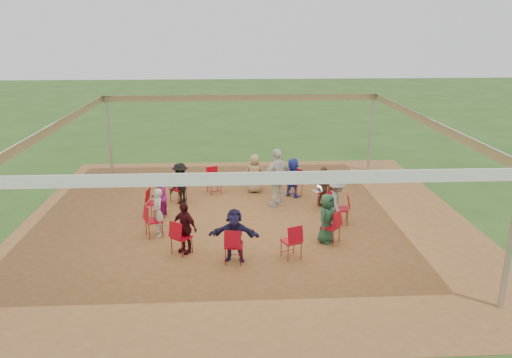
{
  "coord_description": "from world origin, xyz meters",
  "views": [
    {
      "loc": [
        -0.45,
        -13.65,
        5.51
      ],
      "look_at": [
        0.3,
        0.3,
        1.18
      ],
      "focal_mm": 35.0,
      "sensor_mm": 36.0,
      "label": 1
    }
  ],
  "objects_px": {
    "chair_9": "(291,241)",
    "person_seated_0": "(323,187)",
    "chair_1": "(295,183)",
    "person_seated_7": "(234,235)",
    "chair_0": "(326,193)",
    "person_seated_6": "(184,227)",
    "person_seated_3": "(181,183)",
    "laptop": "(318,189)",
    "chair_6": "(154,221)",
    "chair_8": "(234,245)",
    "person_seated_5": "(158,212)",
    "cable_coil": "(232,220)",
    "person_seated_1": "(293,177)",
    "person_seated_2": "(255,173)",
    "person_seated_9": "(337,202)",
    "chair_3": "(214,181)",
    "standing_person": "(277,178)",
    "person_seated_8": "(327,218)",
    "chair_2": "(255,179)",
    "chair_7": "(181,237)",
    "chair_11": "(341,209)",
    "person_seated_4": "(158,196)",
    "chair_5": "(155,203)",
    "chair_10": "(330,227)",
    "chair_4": "(178,189)"
  },
  "relations": [
    {
      "from": "chair_9",
      "to": "person_seated_9",
      "type": "bearing_deg",
      "value": 32.23
    },
    {
      "from": "person_seated_1",
      "to": "person_seated_5",
      "type": "height_order",
      "value": "same"
    },
    {
      "from": "person_seated_7",
      "to": "chair_7",
      "type": "bearing_deg",
      "value": 169.79
    },
    {
      "from": "chair_1",
      "to": "laptop",
      "type": "relative_size",
      "value": 2.55
    },
    {
      "from": "person_seated_4",
      "to": "person_seated_6",
      "type": "relative_size",
      "value": 1.0
    },
    {
      "from": "chair_8",
      "to": "person_seated_0",
      "type": "bearing_deg",
      "value": 60.74
    },
    {
      "from": "chair_8",
      "to": "chair_11",
      "type": "relative_size",
      "value": 1.0
    },
    {
      "from": "person_seated_2",
      "to": "person_seated_7",
      "type": "relative_size",
      "value": 1.0
    },
    {
      "from": "chair_8",
      "to": "standing_person",
      "type": "bearing_deg",
      "value": 78.39
    },
    {
      "from": "chair_6",
      "to": "person_seated_0",
      "type": "bearing_deg",
      "value": 90.0
    },
    {
      "from": "chair_11",
      "to": "person_seated_5",
      "type": "relative_size",
      "value": 0.68
    },
    {
      "from": "chair_9",
      "to": "chair_11",
      "type": "bearing_deg",
      "value": 30.0
    },
    {
      "from": "chair_2",
      "to": "cable_coil",
      "type": "relative_size",
      "value": 2.7
    },
    {
      "from": "chair_1",
      "to": "person_seated_9",
      "type": "height_order",
      "value": "person_seated_9"
    },
    {
      "from": "person_seated_1",
      "to": "person_seated_3",
      "type": "bearing_deg",
      "value": 45.0
    },
    {
      "from": "chair_4",
      "to": "chair_0",
      "type": "bearing_deg",
      "value": 120.0
    },
    {
      "from": "person_seated_5",
      "to": "person_seated_7",
      "type": "distance_m",
      "value": 2.61
    },
    {
      "from": "chair_9",
      "to": "person_seated_0",
      "type": "xyz_separation_m",
      "value": [
        1.42,
        3.5,
        0.22
      ]
    },
    {
      "from": "chair_7",
      "to": "person_seated_1",
      "type": "xyz_separation_m",
      "value": [
        3.31,
        4.19,
        0.22
      ]
    },
    {
      "from": "chair_3",
      "to": "person_seated_4",
      "type": "distance_m",
      "value": 2.68
    },
    {
      "from": "standing_person",
      "to": "cable_coil",
      "type": "distance_m",
      "value": 2.09
    },
    {
      "from": "person_seated_2",
      "to": "person_seated_9",
      "type": "bearing_deg",
      "value": 135.0
    },
    {
      "from": "chair_10",
      "to": "person_seated_5",
      "type": "distance_m",
      "value": 4.63
    },
    {
      "from": "chair_1",
      "to": "person_seated_1",
      "type": "relative_size",
      "value": 0.68
    },
    {
      "from": "chair_3",
      "to": "cable_coil",
      "type": "relative_size",
      "value": 2.7
    },
    {
      "from": "person_seated_6",
      "to": "chair_5",
      "type": "bearing_deg",
      "value": 152.23
    },
    {
      "from": "chair_9",
      "to": "person_seated_7",
      "type": "height_order",
      "value": "person_seated_7"
    },
    {
      "from": "cable_coil",
      "to": "chair_7",
      "type": "bearing_deg",
      "value": -120.32
    },
    {
      "from": "chair_1",
      "to": "person_seated_7",
      "type": "height_order",
      "value": "person_seated_7"
    },
    {
      "from": "person_seated_7",
      "to": "standing_person",
      "type": "height_order",
      "value": "standing_person"
    },
    {
      "from": "person_seated_3",
      "to": "chair_9",
      "type": "bearing_deg",
      "value": 74.66
    },
    {
      "from": "chair_8",
      "to": "person_seated_9",
      "type": "bearing_deg",
      "value": 46.29
    },
    {
      "from": "person_seated_1",
      "to": "standing_person",
      "type": "relative_size",
      "value": 0.71
    },
    {
      "from": "person_seated_1",
      "to": "chair_3",
      "type": "bearing_deg",
      "value": 27.77
    },
    {
      "from": "person_seated_6",
      "to": "person_seated_9",
      "type": "bearing_deg",
      "value": 60.0
    },
    {
      "from": "chair_2",
      "to": "person_seated_1",
      "type": "relative_size",
      "value": 0.68
    },
    {
      "from": "person_seated_7",
      "to": "person_seated_9",
      "type": "bearing_deg",
      "value": 45.0
    },
    {
      "from": "person_seated_8",
      "to": "person_seated_9",
      "type": "xyz_separation_m",
      "value": [
        0.54,
        1.24,
        0.0
      ]
    },
    {
      "from": "person_seated_8",
      "to": "chair_2",
      "type": "bearing_deg",
      "value": 59.26
    },
    {
      "from": "chair_1",
      "to": "laptop",
      "type": "xyz_separation_m",
      "value": [
        0.58,
        -1.24,
        0.17
      ]
    },
    {
      "from": "person_seated_0",
      "to": "cable_coil",
      "type": "bearing_deg",
      "value": 86.75
    },
    {
      "from": "person_seated_1",
      "to": "person_seated_4",
      "type": "distance_m",
      "value": 4.52
    },
    {
      "from": "person_seated_2",
      "to": "person_seated_0",
      "type": "bearing_deg",
      "value": 150.0
    },
    {
      "from": "chair_2",
      "to": "chair_6",
      "type": "bearing_deg",
      "value": 60.0
    },
    {
      "from": "person_seated_5",
      "to": "chair_5",
      "type": "bearing_deg",
      "value": 169.79
    },
    {
      "from": "person_seated_5",
      "to": "cable_coil",
      "type": "xyz_separation_m",
      "value": [
        1.99,
        0.98,
        -0.65
      ]
    },
    {
      "from": "chair_0",
      "to": "person_seated_6",
      "type": "xyz_separation_m",
      "value": [
        -4.16,
        -3.06,
        0.22
      ]
    },
    {
      "from": "person_seated_8",
      "to": "person_seated_4",
      "type": "bearing_deg",
      "value": 105.0
    },
    {
      "from": "person_seated_1",
      "to": "person_seated_3",
      "type": "xyz_separation_m",
      "value": [
        -3.67,
        -0.43,
        0.0
      ]
    },
    {
      "from": "chair_9",
      "to": "person_seated_2",
      "type": "xyz_separation_m",
      "value": [
        -0.63,
        5.12,
        0.22
      ]
    }
  ]
}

